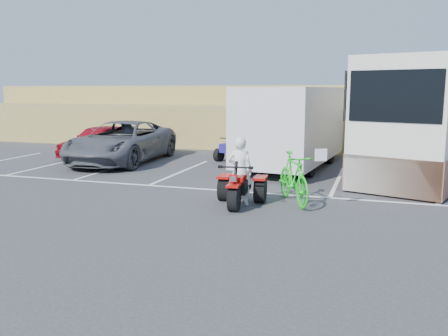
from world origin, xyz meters
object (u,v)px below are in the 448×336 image
(green_dirt_bike, at_px, (293,178))
(red_car, at_px, (100,141))
(red_trike_atv, at_px, (239,206))
(cargo_trailer, at_px, (293,125))
(grey_pickup, at_px, (122,142))
(quad_atv_blue, at_px, (235,161))
(rv_motorhome, at_px, (437,126))
(quad_atv_green, at_px, (247,167))
(rider, at_px, (240,171))

(green_dirt_bike, bearing_deg, red_car, 119.94)
(red_trike_atv, relative_size, cargo_trailer, 0.25)
(grey_pickup, height_order, quad_atv_blue, grey_pickup)
(red_car, bearing_deg, quad_atv_blue, 14.39)
(cargo_trailer, bearing_deg, rv_motorhome, 15.08)
(red_car, distance_m, quad_atv_green, 6.82)
(quad_atv_blue, bearing_deg, cargo_trailer, -5.64)
(cargo_trailer, bearing_deg, quad_atv_blue, 164.28)
(cargo_trailer, height_order, quad_atv_green, cargo_trailer)
(red_car, relative_size, cargo_trailer, 0.62)
(green_dirt_bike, bearing_deg, grey_pickup, 119.97)
(quad_atv_blue, bearing_deg, rv_motorhome, 14.50)
(rider, height_order, cargo_trailer, cargo_trailer)
(red_trike_atv, relative_size, red_car, 0.41)
(rider, relative_size, cargo_trailer, 0.26)
(grey_pickup, height_order, cargo_trailer, cargo_trailer)
(grey_pickup, relative_size, red_car, 1.44)
(quad_atv_green, bearing_deg, quad_atv_blue, 119.28)
(grey_pickup, xyz_separation_m, quad_atv_blue, (4.19, 1.74, -0.82))
(red_trike_atv, bearing_deg, green_dirt_bike, 24.78)
(cargo_trailer, relative_size, quad_atv_blue, 4.34)
(grey_pickup, bearing_deg, red_car, 144.63)
(green_dirt_bike, bearing_deg, rider, 175.89)
(cargo_trailer, xyz_separation_m, quad_atv_blue, (-2.50, 1.01, -1.60))
(rider, bearing_deg, rv_motorhome, -132.23)
(quad_atv_blue, height_order, quad_atv_green, quad_atv_green)
(rv_motorhome, xyz_separation_m, quad_atv_blue, (-7.47, 0.23, -1.63))
(quad_atv_green, bearing_deg, grey_pickup, -179.20)
(rider, distance_m, grey_pickup, 8.37)
(red_trike_atv, relative_size, green_dirt_bike, 0.77)
(rider, bearing_deg, quad_atv_blue, -77.34)
(red_car, xyz_separation_m, quad_atv_blue, (5.89, 0.68, -0.70))
(green_dirt_bike, bearing_deg, quad_atv_blue, 90.09)
(cargo_trailer, xyz_separation_m, rv_motorhome, (4.97, 0.78, 0.03))
(quad_atv_blue, bearing_deg, rider, -56.14)
(red_trike_atv, distance_m, red_car, 10.48)
(rider, distance_m, cargo_trailer, 6.13)
(grey_pickup, distance_m, red_car, 2.01)
(rider, relative_size, quad_atv_green, 1.07)
(cargo_trailer, distance_m, quad_atv_green, 2.31)
(rider, bearing_deg, grey_pickup, -44.65)
(red_trike_atv, height_order, quad_atv_green, red_trike_atv)
(rv_motorhome, distance_m, quad_atv_blue, 7.65)
(red_trike_atv, height_order, grey_pickup, grey_pickup)
(quad_atv_blue, xyz_separation_m, quad_atv_green, (0.87, -1.32, 0.00))
(red_car, xyz_separation_m, cargo_trailer, (8.39, -0.33, 0.90))
(green_dirt_bike, relative_size, quad_atv_blue, 1.44)
(red_trike_atv, bearing_deg, grey_pickup, 134.63)
(grey_pickup, xyz_separation_m, cargo_trailer, (6.69, 0.73, 0.78))
(cargo_trailer, bearing_deg, rider, -86.23)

